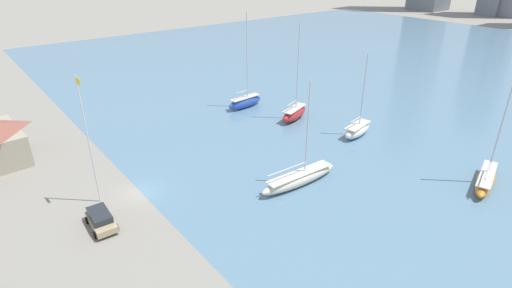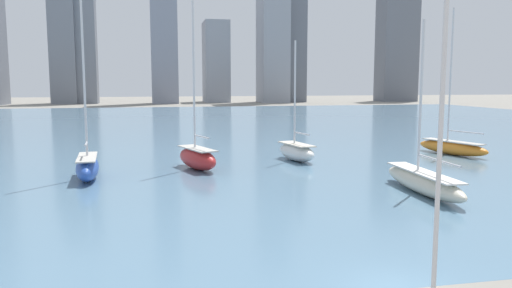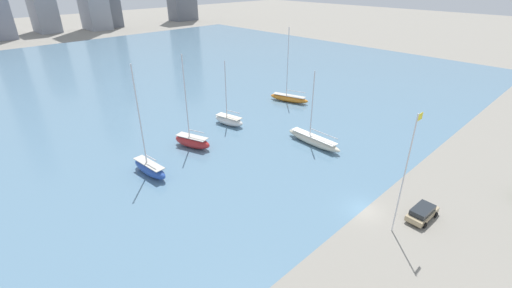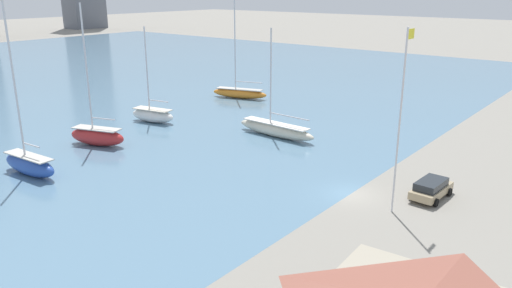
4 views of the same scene
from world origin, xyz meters
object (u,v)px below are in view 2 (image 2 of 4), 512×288
object	(u,v)px
flag_pole	(444,98)
sailboat_blue	(87,166)
sailboat_orange	(452,146)
sailboat_red	(197,157)
sailboat_cream	(423,181)
sailboat_white	(296,151)

from	to	relation	value
flag_pole	sailboat_blue	world-z (taller)	sailboat_blue
sailboat_orange	sailboat_blue	bearing A→B (deg)	172.50
sailboat_red	sailboat_blue	bearing A→B (deg)	178.26
sailboat_blue	sailboat_cream	world-z (taller)	sailboat_blue
flag_pole	sailboat_cream	size ratio (longest dim) A/B	1.13
sailboat_blue	sailboat_cream	distance (m)	25.74
flag_pole	sailboat_orange	size ratio (longest dim) A/B	0.88
sailboat_orange	sailboat_cream	distance (m)	20.91
sailboat_red	sailboat_white	distance (m)	10.44
sailboat_cream	sailboat_white	world-z (taller)	sailboat_cream
sailboat_white	sailboat_blue	bearing A→B (deg)	-175.01
sailboat_blue	sailboat_cream	xyz separation A→B (m)	(23.66, -10.13, -0.22)
sailboat_orange	sailboat_red	world-z (taller)	sailboat_orange
sailboat_orange	sailboat_red	size ratio (longest dim) A/B	1.05
sailboat_orange	sailboat_blue	xyz separation A→B (m)	(-36.62, -6.28, 0.18)
sailboat_cream	sailboat_orange	bearing A→B (deg)	54.00
sailboat_white	flag_pole	bearing A→B (deg)	-111.30
flag_pole	sailboat_cream	distance (m)	22.46
sailboat_orange	sailboat_white	world-z (taller)	sailboat_orange
sailboat_red	sailboat_cream	xyz separation A→B (m)	(14.63, -12.95, -0.24)
sailboat_orange	sailboat_cream	bearing A→B (deg)	-145.53
flag_pole	sailboat_red	bearing A→B (deg)	97.36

